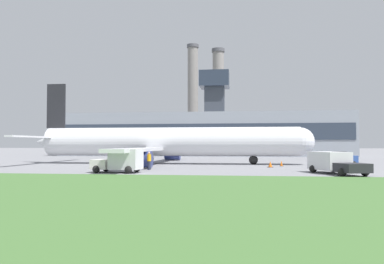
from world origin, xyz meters
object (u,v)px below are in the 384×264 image
object	(u,v)px
airplane	(166,142)
baggage_truck	(334,163)
ground_crew_person	(149,161)
pushback_tug	(339,160)
fuel_truck	(120,161)

from	to	relation	value
airplane	baggage_truck	distance (m)	23.26
airplane	ground_crew_person	distance (m)	11.72
baggage_truck	pushback_tug	bearing A→B (deg)	73.69
baggage_truck	airplane	bearing A→B (deg)	140.95
airplane	pushback_tug	world-z (taller)	airplane
baggage_truck	ground_crew_person	bearing A→B (deg)	170.11
airplane	fuel_truck	world-z (taller)	airplane
baggage_truck	fuel_truck	world-z (taller)	fuel_truck
pushback_tug	airplane	bearing A→B (deg)	173.76
airplane	baggage_truck	bearing A→B (deg)	-39.05
pushback_tug	ground_crew_person	bearing A→B (deg)	-156.48
airplane	fuel_truck	size ratio (longest dim) A/B	8.07
fuel_truck	airplane	bearing A→B (deg)	85.38
pushback_tug	baggage_truck	xyz separation A→B (m)	(-3.58, -12.25, 0.19)
pushback_tug	fuel_truck	distance (m)	26.41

